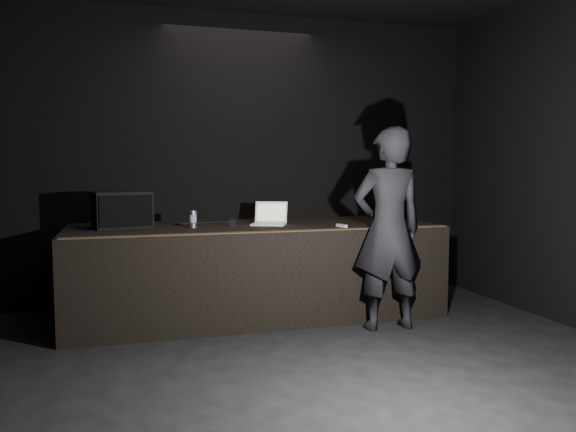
{
  "coord_description": "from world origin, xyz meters",
  "views": [
    {
      "loc": [
        -1.38,
        -3.32,
        1.64
      ],
      "look_at": [
        0.27,
        2.3,
        1.13
      ],
      "focal_mm": 35.0,
      "sensor_mm": 36.0,
      "label": 1
    }
  ],
  "objects_px": {
    "stage_monitor": "(122,210)",
    "beer_can": "(193,219)",
    "laptop": "(270,219)",
    "person": "(388,229)",
    "stage_riser": "(254,269)"
  },
  "relations": [
    {
      "from": "stage_monitor",
      "to": "beer_can",
      "type": "xyz_separation_m",
      "value": [
        0.72,
        -0.21,
        -0.1
      ]
    },
    {
      "from": "stage_monitor",
      "to": "laptop",
      "type": "height_order",
      "value": "stage_monitor"
    },
    {
      "from": "stage_monitor",
      "to": "beer_can",
      "type": "distance_m",
      "value": 0.75
    },
    {
      "from": "laptop",
      "to": "beer_can",
      "type": "height_order",
      "value": "laptop"
    },
    {
      "from": "laptop",
      "to": "person",
      "type": "distance_m",
      "value": 1.37
    },
    {
      "from": "stage_riser",
      "to": "person",
      "type": "relative_size",
      "value": 1.96
    },
    {
      "from": "beer_can",
      "to": "person",
      "type": "distance_m",
      "value": 2.04
    },
    {
      "from": "stage_riser",
      "to": "beer_can",
      "type": "height_order",
      "value": "beer_can"
    },
    {
      "from": "stage_monitor",
      "to": "person",
      "type": "bearing_deg",
      "value": -33.51
    },
    {
      "from": "stage_riser",
      "to": "person",
      "type": "xyz_separation_m",
      "value": [
        1.17,
        -0.95,
        0.52
      ]
    },
    {
      "from": "stage_riser",
      "to": "person",
      "type": "distance_m",
      "value": 1.59
    },
    {
      "from": "person",
      "to": "stage_monitor",
      "type": "bearing_deg",
      "value": -21.43
    },
    {
      "from": "beer_can",
      "to": "person",
      "type": "height_order",
      "value": "person"
    },
    {
      "from": "person",
      "to": "beer_can",
      "type": "bearing_deg",
      "value": -23.57
    },
    {
      "from": "laptop",
      "to": "beer_can",
      "type": "xyz_separation_m",
      "value": [
        -0.87,
        -0.11,
        0.03
      ]
    }
  ]
}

